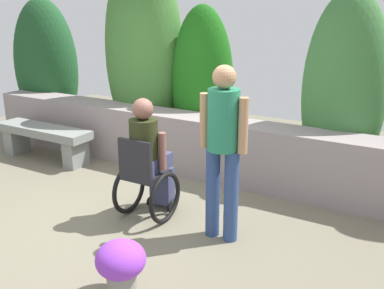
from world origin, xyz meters
TOP-DOWN VIEW (x-y plane):
  - ground_plane at (0.00, 0.00)m, footprint 10.20×10.20m
  - stone_retaining_wall at (0.00, 1.61)m, footprint 7.26×0.50m
  - hedge_backdrop at (-0.26, 2.19)m, footprint 8.08×0.98m
  - stone_bench at (-2.29, 0.97)m, footprint 1.60×0.41m
  - person_in_wheelchair at (0.14, 0.22)m, footprint 0.53×0.66m
  - person_standing_companion at (1.04, 0.19)m, footprint 0.49×0.30m
  - flower_pot_terracotta_by_wall at (0.77, -1.04)m, footprint 0.40×0.40m

SIDE VIEW (x-z plane):
  - ground_plane at x=0.00m, z-range 0.00..0.00m
  - flower_pot_terracotta_by_wall at x=0.77m, z-range 0.04..0.51m
  - stone_bench at x=-2.29m, z-range 0.09..0.59m
  - stone_retaining_wall at x=0.00m, z-range 0.00..0.81m
  - person_in_wheelchair at x=0.14m, z-range -0.04..1.29m
  - person_standing_companion at x=1.04m, z-range 0.14..1.86m
  - hedge_backdrop at x=-0.26m, z-range -0.19..2.83m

